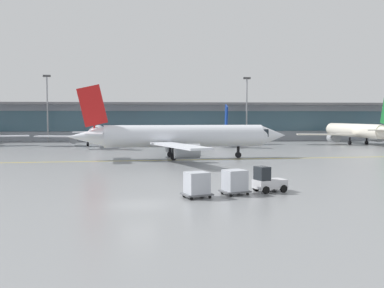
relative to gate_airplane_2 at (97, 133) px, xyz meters
The scene contains 12 objects.
ground_plane 65.25m from the gate_airplane_2, 80.09° to the right, with size 400.00×400.00×0.00m, color gray.
taxiway_centreline_stripe 36.70m from the gate_airplane_2, 63.11° to the right, with size 110.00×0.36×0.01m, color yellow.
terminal_concourse 24.00m from the gate_airplane_2, 61.98° to the left, with size 210.83×11.00×9.60m.
gate_airplane_2 is the anchor object (origin of this frame).
gate_airplane_3 26.62m from the gate_airplane_2, ahead, with size 23.87×25.66×8.50m.
gate_airplane_4 56.43m from the gate_airplane_2, ahead, with size 27.48×29.66×9.82m.
taxiing_regional_jet 34.67m from the gate_airplane_2, 62.25° to the right, with size 32.03×29.68×10.60m.
baggage_tug 63.51m from the gate_airplane_2, 70.26° to the right, with size 2.92×2.30×2.10m.
cargo_dolly_lead 63.57m from the gate_airplane_2, 73.01° to the right, with size 2.52×2.21×1.94m.
cargo_dolly_trailing 63.81m from the gate_airplane_2, 75.95° to the right, with size 2.52×2.21×1.94m.
apron_light_mast_1 20.47m from the gate_airplane_2, 133.48° to the left, with size 1.80×0.36×16.00m.
apron_light_mast_2 37.73m from the gate_airplane_2, 21.28° to the left, with size 1.80×0.36×15.75m.
Camera 1 is at (1.23, -30.69, 6.11)m, focal length 41.66 mm.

